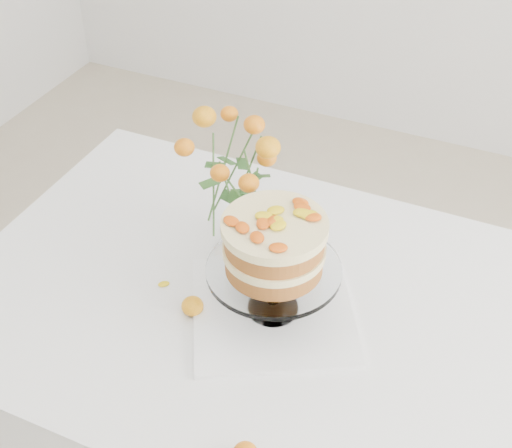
{
  "coord_description": "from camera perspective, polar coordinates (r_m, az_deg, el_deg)",
  "views": [
    {
      "loc": [
        0.39,
        -0.99,
        1.86
      ],
      "look_at": [
        -0.09,
        0.06,
        0.91
      ],
      "focal_mm": 50.0,
      "sensor_mm": 36.0,
      "label": 1
    }
  ],
  "objects": [
    {
      "name": "stray_petal_b",
      "position": [
        1.45,
        -0.86,
        -9.82
      ],
      "size": [
        0.03,
        0.02,
        0.0
      ],
      "primitive_type": "ellipsoid",
      "color": "yellow",
      "rests_on": "table"
    },
    {
      "name": "stray_petal_a",
      "position": [
        1.5,
        -3.7,
        -7.57
      ],
      "size": [
        0.03,
        0.02,
        0.0
      ],
      "primitive_type": "ellipsoid",
      "color": "yellow",
      "rests_on": "table"
    },
    {
      "name": "napkin",
      "position": [
        1.51,
        1.36,
        -6.93
      ],
      "size": [
        0.45,
        0.45,
        0.01
      ],
      "primitive_type": "cube",
      "rotation": [
        0.0,
        0.0,
        0.5
      ],
      "color": "silver",
      "rests_on": "table"
    },
    {
      "name": "stray_petal_c",
      "position": [
        1.42,
        -0.06,
        -11.45
      ],
      "size": [
        0.03,
        0.02,
        0.0
      ],
      "primitive_type": "ellipsoid",
      "color": "yellow",
      "rests_on": "table"
    },
    {
      "name": "table",
      "position": [
        1.59,
        1.97,
        -8.53
      ],
      "size": [
        1.43,
        0.93,
        0.76
      ],
      "color": "tan",
      "rests_on": "ground"
    },
    {
      "name": "stray_petal_d",
      "position": [
        1.59,
        -7.39,
        -4.79
      ],
      "size": [
        0.03,
        0.02,
        0.0
      ],
      "primitive_type": "ellipsoid",
      "color": "yellow",
      "rests_on": "table"
    },
    {
      "name": "cake_stand",
      "position": [
        1.4,
        1.46,
        -2.11
      ],
      "size": [
        0.27,
        0.27,
        0.25
      ],
      "rotation": [
        0.0,
        0.0,
        0.36
      ],
      "color": "white",
      "rests_on": "napkin"
    },
    {
      "name": "loose_rose_near",
      "position": [
        1.51,
        -5.09,
        -6.57
      ],
      "size": [
        0.08,
        0.05,
        0.04
      ],
      "rotation": [
        0.0,
        0.0,
        -0.07
      ],
      "color": "orange",
      "rests_on": "table"
    },
    {
      "name": "rose_vase",
      "position": [
        1.55,
        -1.32,
        4.3
      ],
      "size": [
        0.27,
        0.27,
        0.36
      ],
      "rotation": [
        0.0,
        0.0,
        -0.18
      ],
      "color": "white",
      "rests_on": "table"
    }
  ]
}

